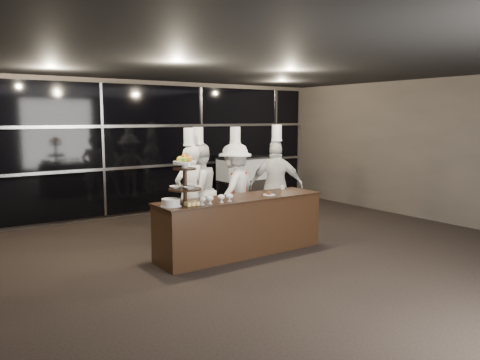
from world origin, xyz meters
TOP-DOWN VIEW (x-y plane):
  - room at (0.00, 0.00)m, footprint 10.00×10.00m
  - window_wall at (0.00, 4.94)m, footprint 8.60×0.10m
  - buffet_counter at (-0.25, 1.23)m, footprint 2.84×0.74m
  - display_stand at (-1.25, 1.23)m, footprint 0.48×0.48m
  - compotes at (-0.86, 1.01)m, footprint 0.59×0.11m
  - layer_cake at (-1.51, 1.18)m, footprint 0.30×0.30m
  - pastry_squares at (-1.23, 1.06)m, footprint 0.20×0.13m
  - small_plate at (0.25, 1.13)m, footprint 0.20×0.20m
  - chef_cup at (0.84, 1.48)m, footprint 0.08×0.08m
  - display_case at (2.05, 4.30)m, footprint 1.32×0.58m
  - chef_a at (-0.57, 2.32)m, footprint 0.69×0.53m
  - chef_b at (-0.28, 2.52)m, footprint 0.99×0.87m
  - chef_c at (0.42, 2.35)m, footprint 1.28×1.09m
  - chef_d at (1.20, 2.09)m, footprint 1.08×0.94m

SIDE VIEW (x-z plane):
  - buffet_counter at x=-0.25m, z-range 0.01..0.93m
  - display_case at x=2.05m, z-range 0.07..1.31m
  - chef_c at x=0.42m, z-range -0.14..1.87m
  - chef_b at x=-0.28m, z-range -0.14..1.88m
  - chef_a at x=-0.57m, z-range -0.12..1.89m
  - chef_d at x=1.20m, z-range -0.13..1.92m
  - small_plate at x=0.25m, z-range 0.91..0.96m
  - pastry_squares at x=-1.23m, z-range 0.92..0.97m
  - chef_cup at x=0.84m, z-range 0.92..0.99m
  - layer_cake at x=-1.51m, z-range 0.92..1.03m
  - compotes at x=-0.86m, z-range 0.94..1.06m
  - display_stand at x=-1.25m, z-range 0.97..1.71m
  - room at x=0.00m, z-range -3.50..6.50m
  - window_wall at x=0.00m, z-range 0.10..2.90m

